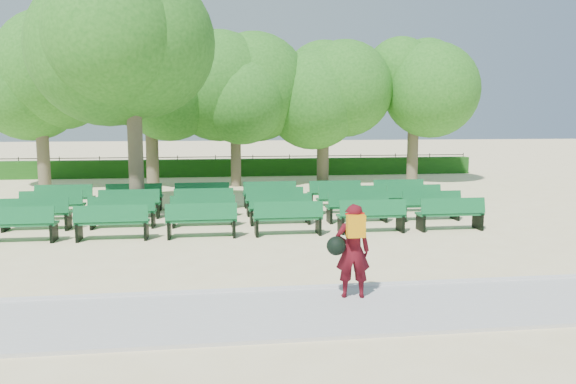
{
  "coord_description": "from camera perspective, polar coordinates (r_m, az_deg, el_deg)",
  "views": [
    {
      "loc": [
        -1.25,
        -15.84,
        3.09
      ],
      "look_at": [
        0.8,
        -1.0,
        1.1
      ],
      "focal_mm": 35.0,
      "sensor_mm": 36.0,
      "label": 1
    }
  ],
  "objects": [
    {
      "name": "ground",
      "position": [
        16.18,
        -3.28,
        -3.45
      ],
      "size": [
        120.0,
        120.0,
        0.0
      ],
      "primitive_type": "plane",
      "color": "beige"
    },
    {
      "name": "paving",
      "position": [
        9.06,
        0.56,
        -12.18
      ],
      "size": [
        30.0,
        2.2,
        0.06
      ],
      "primitive_type": "cube",
      "color": "#B8B7B3",
      "rests_on": "ground"
    },
    {
      "name": "curb",
      "position": [
        10.14,
        -0.4,
        -9.89
      ],
      "size": [
        30.0,
        0.12,
        0.1
      ],
      "primitive_type": "cube",
      "color": "silver",
      "rests_on": "ground"
    },
    {
      "name": "hedge",
      "position": [
        29.98,
        -5.44,
        2.49
      ],
      "size": [
        26.0,
        0.7,
        0.9
      ],
      "primitive_type": "cube",
      "color": "#1B5014",
      "rests_on": "ground"
    },
    {
      "name": "fence",
      "position": [
        30.42,
        -5.46,
        1.71
      ],
      "size": [
        26.0,
        0.1,
        1.02
      ],
      "primitive_type": null,
      "color": "black",
      "rests_on": "ground"
    },
    {
      "name": "tree_line",
      "position": [
        26.05,
        -5.05,
        0.73
      ],
      "size": [
        21.8,
        6.8,
        7.04
      ],
      "primitive_type": null,
      "color": "#2C721E",
      "rests_on": "ground"
    },
    {
      "name": "bench_array",
      "position": [
        17.11,
        -4.82,
        -2.54
      ],
      "size": [
        1.84,
        0.61,
        1.15
      ],
      "rotation": [
        0.0,
        0.0,
        0.03
      ],
      "color": "#105E2D",
      "rests_on": "ground"
    },
    {
      "name": "tree_among",
      "position": [
        18.02,
        -15.53,
        12.51
      ],
      "size": [
        5.1,
        5.1,
        7.04
      ],
      "color": "brown",
      "rests_on": "ground"
    },
    {
      "name": "person",
      "position": [
        9.54,
        6.47,
        -5.82
      ],
      "size": [
        0.77,
        0.48,
        1.6
      ],
      "rotation": [
        0.0,
        0.0,
        3.02
      ],
      "color": "#480A12",
      "rests_on": "ground"
    }
  ]
}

